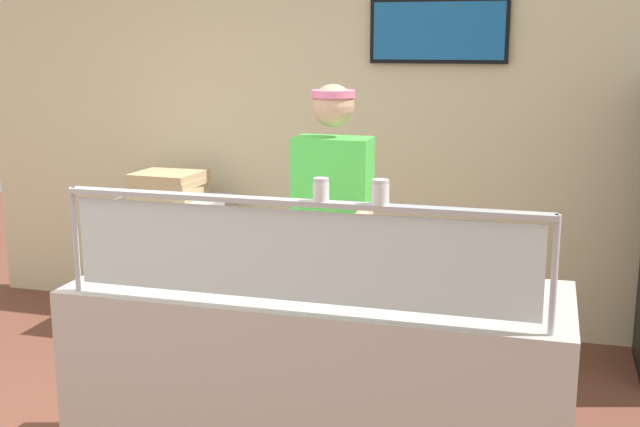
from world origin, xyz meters
name	(u,v)px	position (x,y,z in m)	size (l,w,h in m)	color
ground_plane	(351,427)	(1.05, 1.00, 0.00)	(12.00, 12.00, 0.00)	brown
shop_rear_unit	(410,132)	(1.05, 2.62, 1.36)	(6.49, 0.13, 2.70)	beige
serving_counter	(318,391)	(1.05, 0.38, 0.47)	(2.09, 0.76, 0.95)	#BCB7B2
sneeze_guard	(295,241)	(1.05, 0.06, 1.23)	(1.92, 0.06, 0.44)	#B2B5BC
pizza_tray	(310,279)	(1.00, 0.43, 0.97)	(0.46, 0.46, 0.04)	#9EA0A8
pizza_server	(312,275)	(1.01, 0.41, 0.99)	(0.07, 0.28, 0.01)	#ADAFB7
parmesan_shaker	(321,191)	(1.15, 0.06, 1.42)	(0.06, 0.06, 0.09)	white
pepper_flake_shaker	(380,194)	(1.37, 0.06, 1.43)	(0.07, 0.07, 0.09)	white
worker_figure	(333,235)	(0.93, 1.07, 1.01)	(0.41, 0.50, 1.76)	#23232D
prep_shelf	(173,263)	(-0.50, 2.13, 0.46)	(0.70, 0.55, 0.92)	#B7BABF
pizza_box_stack	(169,185)	(-0.51, 2.13, 1.01)	(0.44, 0.44, 0.18)	tan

